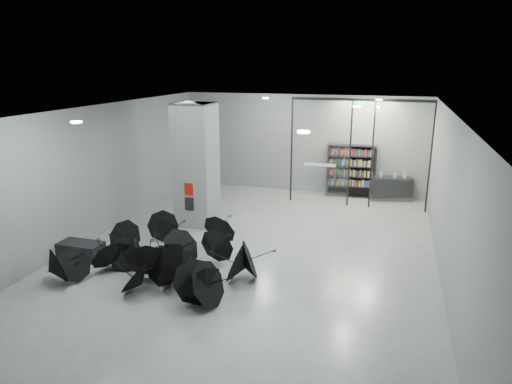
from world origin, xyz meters
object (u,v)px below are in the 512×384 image
(bench, at_px, (78,250))
(shop_counter, at_px, (391,188))
(bookshelf, at_px, (351,171))
(umbrella_cluster, at_px, (167,263))
(column, at_px, (196,165))

(bench, bearing_deg, shop_counter, 45.52)
(bench, height_order, bookshelf, bookshelf)
(bench, height_order, shop_counter, shop_counter)
(bookshelf, xyz_separation_m, umbrella_cluster, (-3.70, -8.58, -0.74))
(bench, bearing_deg, column, 60.93)
(bench, distance_m, shop_counter, 11.65)
(column, relative_size, shop_counter, 2.59)
(bookshelf, bearing_deg, column, -137.98)
(column, relative_size, bookshelf, 1.90)
(bench, bearing_deg, bookshelf, 51.75)
(umbrella_cluster, bearing_deg, shop_counter, 58.29)
(bookshelf, distance_m, shop_counter, 1.69)
(bookshelf, xyz_separation_m, shop_counter, (1.58, -0.04, -0.59))
(column, height_order, shop_counter, column)
(bench, relative_size, shop_counter, 0.92)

